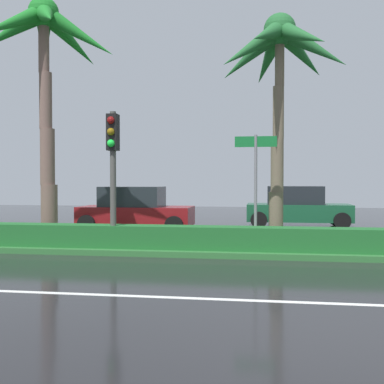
{
  "coord_description": "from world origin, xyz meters",
  "views": [
    {
      "loc": [
        -0.89,
        -5.68,
        1.93
      ],
      "look_at": [
        -3.64,
        12.26,
        1.52
      ],
      "focal_mm": 44.43,
      "sensor_mm": 36.0,
      "label": 1
    }
  ],
  "objects": [
    {
      "name": "palm_tree_centre_left",
      "position": [
        -0.51,
        7.85,
        5.38
      ],
      "size": [
        3.83,
        3.92,
        6.47
      ],
      "color": "#6C5E4A",
      "rests_on": "median_strip"
    },
    {
      "name": "median_hedge",
      "position": [
        0.0,
        6.6,
        0.45
      ],
      "size": [
        76.5,
        0.7,
        0.6
      ],
      "color": "#1E6028",
      "rests_on": "median_strip"
    },
    {
      "name": "near_lane_divider_stripe",
      "position": [
        0.0,
        2.0,
        0.0
      ],
      "size": [
        81.0,
        0.14,
        0.01
      ],
      "primitive_type": "cube",
      "color": "white",
      "rests_on": "ground_plane"
    },
    {
      "name": "street_name_sign",
      "position": [
        -1.13,
        6.92,
        2.08
      ],
      "size": [
        1.1,
        0.08,
        3.0
      ],
      "color": "slate",
      "rests_on": "median_strip"
    },
    {
      "name": "ground_plane",
      "position": [
        0.0,
        9.0,
        -0.05
      ],
      "size": [
        90.0,
        42.0,
        0.1
      ],
      "primitive_type": "cube",
      "color": "black"
    },
    {
      "name": "car_in_traffic_second",
      "position": [
        0.48,
        14.83,
        0.83
      ],
      "size": [
        4.3,
        2.02,
        1.72
      ],
      "color": "#195133",
      "rests_on": "ground_plane"
    },
    {
      "name": "traffic_signal_median_left",
      "position": [
        -4.87,
        6.41,
        2.64
      ],
      "size": [
        0.28,
        0.43,
        3.62
      ],
      "color": "#4C4C47",
      "rests_on": "median_strip"
    },
    {
      "name": "median_strip",
      "position": [
        0.0,
        8.0,
        0.07
      ],
      "size": [
        85.5,
        4.0,
        0.15
      ],
      "primitive_type": "cube",
      "color": "#2D6B33",
      "rests_on": "ground_plane"
    },
    {
      "name": "palm_tree_mid_left",
      "position": [
        -7.4,
        7.74,
        5.87
      ],
      "size": [
        4.57,
        4.45,
        7.25
      ],
      "color": "brown",
      "rests_on": "median_strip"
    },
    {
      "name": "car_in_traffic_leading",
      "position": [
        -5.81,
        11.96,
        0.83
      ],
      "size": [
        4.3,
        2.02,
        1.72
      ],
      "color": "maroon",
      "rests_on": "ground_plane"
    }
  ]
}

